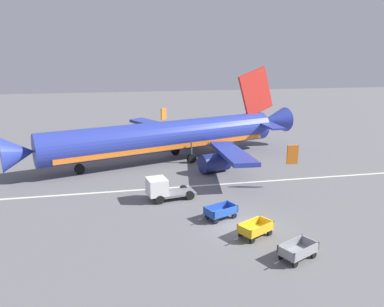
{
  "coord_description": "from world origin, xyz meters",
  "views": [
    {
      "loc": [
        -9.16,
        -25.38,
        12.93
      ],
      "look_at": [
        -1.53,
        12.18,
        2.8
      ],
      "focal_mm": 35.33,
      "sensor_mm": 36.0,
      "label": 1
    }
  ],
  "objects": [
    {
      "name": "ground_plane",
      "position": [
        0.0,
        0.0,
        0.0
      ],
      "size": [
        220.0,
        220.0,
        0.0
      ],
      "primitive_type": "plane",
      "color": "slate"
    },
    {
      "name": "baggage_cart_nearest",
      "position": [
        1.95,
        -5.15,
        0.6
      ],
      "size": [
        3.53,
        2.33,
        1.07
      ],
      "color": "gray",
      "rests_on": "ground"
    },
    {
      "name": "service_truck_beside_carts",
      "position": [
        -5.39,
        6.84,
        1.1
      ],
      "size": [
        4.63,
        2.62,
        2.1
      ],
      "color": "slate",
      "rests_on": "ground"
    },
    {
      "name": "baggage_cart_second_in_row",
      "position": [
        0.38,
        -1.64,
        0.6
      ],
      "size": [
        3.48,
        2.41,
        1.07
      ],
      "color": "gold",
      "rests_on": "ground"
    },
    {
      "name": "airplane",
      "position": [
        -2.45,
        19.89,
        3.05
      ],
      "size": [
        36.81,
        29.91,
        11.34
      ],
      "color": "#28389E",
      "rests_on": "ground"
    },
    {
      "name": "baggage_cart_third_in_row",
      "position": [
        -1.26,
        1.86,
        0.6
      ],
      "size": [
        3.56,
        2.25,
        1.07
      ],
      "color": "#234CB2",
      "rests_on": "ground"
    },
    {
      "name": "apron_stripe",
      "position": [
        0.0,
        9.86,
        0.01
      ],
      "size": [
        120.0,
        0.36,
        0.01
      ],
      "primitive_type": "cube",
      "color": "silver",
      "rests_on": "ground"
    }
  ]
}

